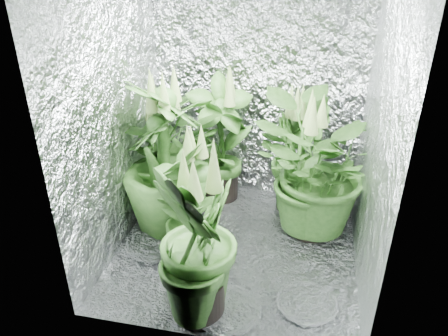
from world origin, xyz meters
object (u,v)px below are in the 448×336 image
(plant_e, at_px, (316,171))
(plant_f, at_px, (186,202))
(plant_g, at_px, (198,246))
(plant_b, at_px, (221,142))
(plant_c, at_px, (298,157))
(circulation_fan, at_px, (329,197))
(plant_a, at_px, (165,148))
(plant_d, at_px, (166,160))

(plant_e, height_order, plant_f, plant_e)
(plant_e, bearing_deg, plant_g, -122.26)
(plant_b, xyz_separation_m, plant_c, (0.61, -0.05, -0.05))
(plant_e, relative_size, circulation_fan, 3.20)
(plant_f, distance_m, circulation_fan, 1.21)
(plant_c, height_order, circulation_fan, plant_c)
(plant_a, height_order, plant_f, plant_a)
(plant_e, distance_m, plant_g, 1.10)
(plant_d, relative_size, circulation_fan, 3.60)
(plant_d, relative_size, plant_f, 1.26)
(plant_a, bearing_deg, circulation_fan, 6.53)
(plant_a, bearing_deg, plant_d, -68.83)
(plant_a, xyz_separation_m, circulation_fan, (1.25, 0.14, -0.36))
(plant_d, distance_m, plant_f, 0.38)
(plant_b, bearing_deg, plant_f, -93.54)
(plant_b, bearing_deg, plant_d, -117.33)
(plant_g, bearing_deg, plant_f, 113.33)
(plant_f, bearing_deg, plant_d, 127.70)
(plant_d, xyz_separation_m, plant_f, (0.22, -0.28, -0.13))
(plant_b, xyz_separation_m, plant_g, (0.16, -1.28, -0.01))
(plant_b, distance_m, circulation_fan, 0.94)
(plant_b, bearing_deg, plant_e, -25.43)
(plant_e, relative_size, plant_f, 1.12)
(plant_b, relative_size, plant_e, 1.01)
(plant_e, bearing_deg, circulation_fan, 65.63)
(plant_e, bearing_deg, plant_f, -150.33)
(circulation_fan, bearing_deg, plant_c, -166.50)
(circulation_fan, bearing_deg, plant_f, -123.26)
(plant_d, xyz_separation_m, plant_e, (1.01, 0.17, -0.06))
(circulation_fan, bearing_deg, plant_b, -166.61)
(plant_c, height_order, plant_g, plant_g)
(plant_a, height_order, plant_e, plant_e)
(plant_a, distance_m, plant_c, 1.01)
(plant_e, distance_m, circulation_fan, 0.48)
(plant_a, relative_size, plant_g, 1.02)
(plant_f, bearing_deg, plant_e, 29.67)
(plant_a, height_order, plant_c, plant_a)
(plant_c, distance_m, plant_g, 1.31)
(plant_a, height_order, plant_b, plant_b)
(plant_c, relative_size, circulation_fan, 2.95)
(plant_f, bearing_deg, plant_b, 86.46)
(plant_a, relative_size, plant_b, 1.00)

